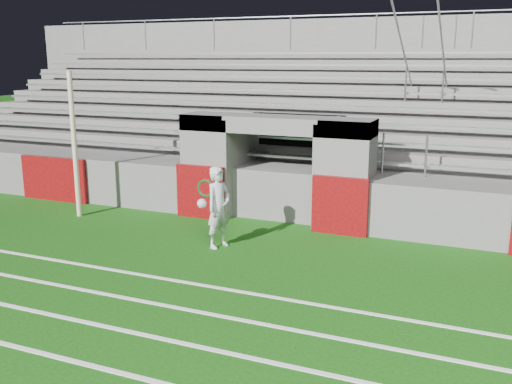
% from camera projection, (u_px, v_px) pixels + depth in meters
% --- Properties ---
extents(ground, '(90.00, 90.00, 0.00)m').
position_uv_depth(ground, '(211.00, 265.00, 11.22)').
color(ground, '#11450B').
rests_on(ground, ground).
extents(field_post, '(0.12, 0.12, 3.67)m').
position_uv_depth(field_post, '(74.00, 145.00, 14.28)').
color(field_post, beige).
rests_on(field_post, ground).
extents(stadium_structure, '(26.00, 8.48, 5.42)m').
position_uv_depth(stadium_structure, '(326.00, 138.00, 18.03)').
color(stadium_structure, '#565351').
rests_on(stadium_structure, ground).
extents(goalkeeper_with_ball, '(0.68, 0.74, 1.76)m').
position_uv_depth(goalkeeper_with_ball, '(219.00, 207.00, 12.09)').
color(goalkeeper_with_ball, silver).
rests_on(goalkeeper_with_ball, ground).
extents(hose_coil, '(0.54, 0.15, 0.54)m').
position_uv_depth(hose_coil, '(207.00, 188.00, 14.28)').
color(hose_coil, '#0E461C').
rests_on(hose_coil, ground).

